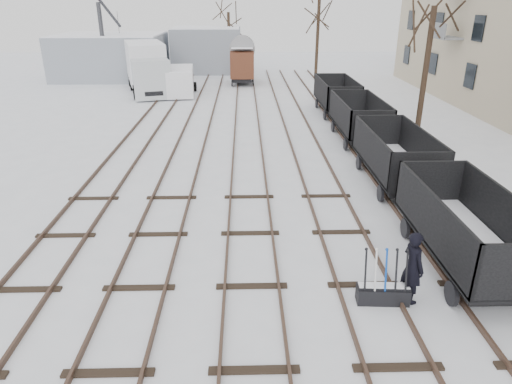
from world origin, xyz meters
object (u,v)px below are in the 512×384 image
(freight_wagon_a, at_px, (464,240))
(ground_frame, at_px, (383,293))
(box_van_wagon, at_px, (242,62))
(panel_van, at_px, (180,81))
(lorry, at_px, (147,67))
(worker, at_px, (413,267))
(crane, at_px, (106,59))

(freight_wagon_a, bearing_deg, ground_frame, -148.76)
(ground_frame, relative_size, freight_wagon_a, 0.27)
(ground_frame, distance_m, box_van_wagon, 33.06)
(panel_van, bearing_deg, freight_wagon_a, -71.90)
(freight_wagon_a, bearing_deg, lorry, 117.31)
(worker, relative_size, crane, 0.25)
(freight_wagon_a, bearing_deg, worker, -142.43)
(lorry, bearing_deg, crane, 115.65)
(crane, bearing_deg, panel_van, -28.69)
(worker, bearing_deg, freight_wagon_a, -70.28)
(crane, bearing_deg, lorry, -35.74)
(box_van_wagon, distance_m, lorry, 8.74)
(panel_van, relative_size, crane, 0.65)
(box_van_wagon, xyz_separation_m, crane, (-12.60, 1.41, 0.15))
(ground_frame, distance_m, crane, 37.90)
(worker, height_order, crane, crane)
(box_van_wagon, xyz_separation_m, lorry, (-7.81, -3.92, 0.11))
(ground_frame, bearing_deg, crane, 119.09)
(ground_frame, height_order, worker, worker)
(crane, bearing_deg, ground_frame, -52.40)
(box_van_wagon, bearing_deg, crane, 174.51)
(panel_van, bearing_deg, lorry, 150.16)
(ground_frame, distance_m, lorry, 31.11)
(ground_frame, xyz_separation_m, panel_van, (-8.57, 27.62, 0.83))
(lorry, xyz_separation_m, crane, (-4.79, 5.33, 0.04))
(ground_frame, relative_size, crane, 0.19)
(worker, distance_m, box_van_wagon, 33.01)
(lorry, bearing_deg, box_van_wagon, 10.37)
(lorry, relative_size, panel_van, 1.78)
(freight_wagon_a, bearing_deg, panel_van, 113.45)
(worker, height_order, lorry, lorry)
(ground_frame, distance_m, panel_van, 28.93)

